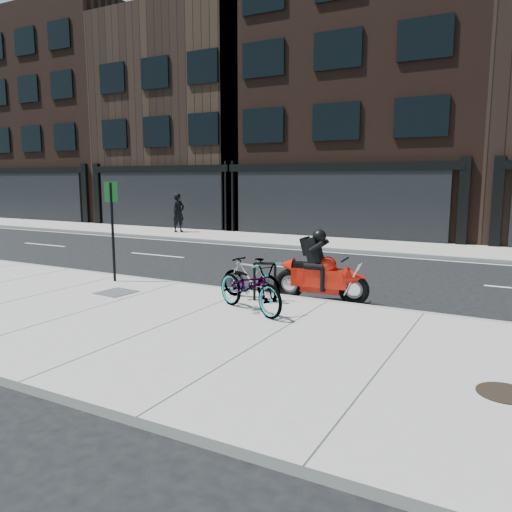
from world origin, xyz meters
The scene contains 14 objects.
ground centered at (0.00, 0.00, 0.00)m, with size 120.00×120.00×0.00m, color black.
sidewalk_near centered at (0.00, -5.00, 0.07)m, with size 60.00×6.00×0.13m, color gray.
sidewalk_far centered at (0.00, 7.75, 0.07)m, with size 60.00×3.50×0.13m, color gray.
building_west centered at (-22.00, 14.50, 6.75)m, with size 10.00×10.00×13.50m, color black.
building_midwest centered at (-12.00, 14.50, 6.00)m, with size 10.00×10.00×12.00m, color black.
building_center centered at (-2.00, 14.50, 7.25)m, with size 12.00×10.00×14.50m, color black.
bike_rack centered at (0.78, -2.60, 0.63)m, with size 0.47×0.23×0.84m.
bicycle_front centered at (0.94, -3.53, 0.65)m, with size 0.69×1.97×1.03m, color gray.
bicycle_rear centered at (0.44, -2.60, 0.59)m, with size 0.44×1.54×0.93m, color gray.
motorcycle centered at (1.77, -1.59, 0.66)m, with size 2.19×0.57×1.64m.
pedestrian centered at (-9.44, 7.83, 1.09)m, with size 0.70×0.46×1.91m, color black.
manhole_cover centered at (5.55, -5.38, 0.14)m, with size 0.66×0.66×0.01m, color black.
utility_grate centered at (-2.59, -3.57, 0.14)m, with size 0.75×0.75×0.01m, color #4B4C4E.
sign_post centered at (-3.56, -2.60, 1.64)m, with size 0.32×0.15×2.54m.
Camera 1 is at (5.63, -11.92, 2.74)m, focal length 35.00 mm.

